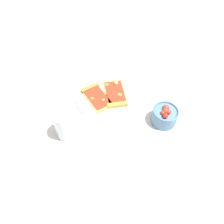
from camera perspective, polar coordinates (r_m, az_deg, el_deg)
The scene contains 6 objects.
ground_plane at distance 0.99m, azimuth 1.21°, elevation 2.49°, with size 2.40×2.40×0.00m, color beige.
plate at distance 1.00m, azimuth -1.92°, elevation 3.88°, with size 0.25×0.25×0.01m, color white.
pizza_slice_near at distance 0.99m, azimuth -3.99°, elevation 3.98°, with size 0.17×0.13×0.02m.
pizza_slice_far at distance 0.99m, azimuth 0.69°, elevation 4.36°, with size 0.16×0.09×0.02m.
salad_bowl at distance 0.92m, azimuth 12.92°, elevation -0.80°, with size 0.10×0.10×0.08m.
soda_glass at distance 0.86m, azimuth -11.55°, elevation -3.19°, with size 0.08×0.08×0.13m.
Camera 1 is at (0.63, -0.15, 0.75)m, focal length 36.92 mm.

